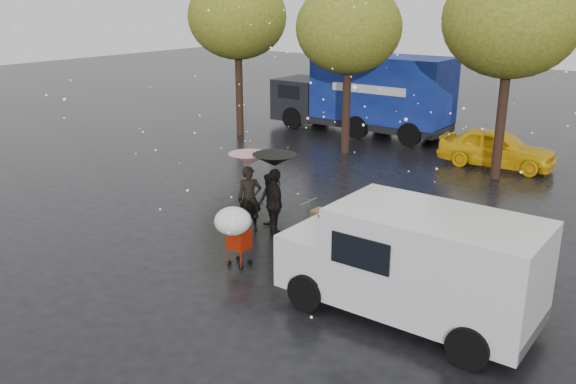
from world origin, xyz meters
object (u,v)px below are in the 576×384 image
Objects in this scene: person_pink at (250,199)px; blue_truck at (365,94)px; shopping_cart at (234,224)px; white_van at (415,263)px; person_black at (275,204)px; yellow_taxi at (497,148)px; vendor_cart at (336,221)px.

blue_truck reaches higher than person_pink.
white_van is at bearing 4.29° from shopping_cart.
blue_truck reaches higher than person_black.
white_van is 12.13m from yellow_taxi.
person_pink is 10.67m from yellow_taxi.
vendor_cart is at bearing -125.72° from person_black.
person_black is 4.91m from white_van.
shopping_cart is at bearing -175.71° from white_van.
yellow_taxi is (-2.37, 11.89, -0.46)m from white_van.
person_pink is 2.36m from shopping_cart.
person_pink is 1.15× the size of vendor_cart.
blue_truck is at bearing 122.97° from white_van.
yellow_taxi reaches higher than vendor_cart.
blue_truck reaches higher than yellow_taxi.
person_pink is at bearing -73.65° from blue_truck.
vendor_cart is at bearing -40.18° from person_pink.
shopping_cart is 12.36m from yellow_taxi.
blue_truck is at bearing 68.09° from yellow_taxi.
person_black is 10.49m from yellow_taxi.
vendor_cart is (2.49, 0.32, -0.15)m from person_pink.
person_pink reaches higher than shopping_cart.
shopping_cart is (1.23, -2.00, 0.19)m from person_pink.
shopping_cart reaches higher than vendor_cart.
yellow_taxi is at bearing 86.39° from vendor_cart.
person_black is 0.38× the size of white_van.
blue_truck is at bearing -28.19° from person_black.
person_black is at bearing -70.08° from blue_truck.
person_pink is 1.20× the size of shopping_cart.
vendor_cart is 2.67m from shopping_cart.
person_black is 13.21m from blue_truck.
white_van reaches higher than person_black.
blue_truck is (-3.63, 12.36, 0.88)m from person_pink.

